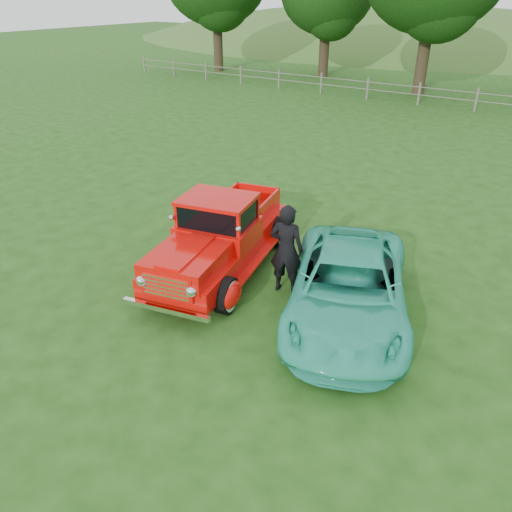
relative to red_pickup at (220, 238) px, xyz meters
The scene contains 6 objects.
ground 1.88m from the red_pickup, 63.49° to the right, with size 140.00×140.00×0.00m, color #1F4512.
distant_hills 58.28m from the red_pickup, 93.28° to the left, with size 116.00×60.00×18.00m.
fence_line 20.49m from the red_pickup, 87.87° to the left, with size 48.00×0.12×1.20m.
red_pickup is the anchor object (origin of this frame).
teal_sedan 3.19m from the red_pickup, ahead, with size 2.18×4.73×1.31m, color #30C29F.
man 1.70m from the red_pickup, ahead, with size 0.71×0.47×1.95m, color black.
Camera 1 is at (5.50, -6.22, 5.69)m, focal length 35.00 mm.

